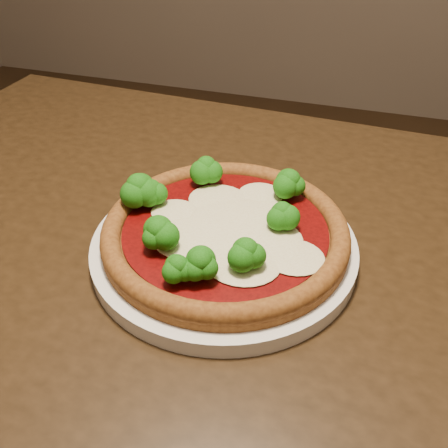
% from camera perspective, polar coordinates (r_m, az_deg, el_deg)
% --- Properties ---
extents(floor, '(4.00, 4.00, 0.00)m').
position_cam_1_polar(floor, '(1.28, -4.44, -23.07)').
color(floor, black).
rests_on(floor, ground).
extents(dining_table, '(1.15, 0.91, 0.75)m').
position_cam_1_polar(dining_table, '(0.60, -1.70, -13.24)').
color(dining_table, black).
rests_on(dining_table, floor).
extents(plate, '(0.29, 0.29, 0.02)m').
position_cam_1_polar(plate, '(0.55, 0.00, -2.57)').
color(plate, white).
rests_on(plate, dining_table).
extents(pizza, '(0.27, 0.27, 0.06)m').
position_cam_1_polar(pizza, '(0.54, -0.15, -0.43)').
color(pizza, brown).
rests_on(pizza, plate).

